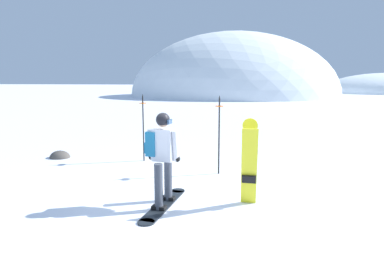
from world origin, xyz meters
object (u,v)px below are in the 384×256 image
object	(u,v)px
spare_snowboard	(249,163)
rock_dark	(60,158)
piste_marker_far	(219,130)
snowboarder_main	(162,156)
piste_marker_near	(143,123)

from	to	relation	value
spare_snowboard	rock_dark	distance (m)	6.25
piste_marker_far	rock_dark	xyz separation A→B (m)	(-4.79, 0.86, -1.10)
snowboarder_main	piste_marker_near	world-z (taller)	piste_marker_near
piste_marker_far	spare_snowboard	bearing A→B (deg)	-70.15
piste_marker_near	rock_dark	xyz separation A→B (m)	(-2.58, -0.07, -1.09)
snowboarder_main	spare_snowboard	bearing A→B (deg)	8.05
snowboarder_main	spare_snowboard	xyz separation A→B (m)	(1.56, 0.22, -0.10)
spare_snowboard	piste_marker_far	distance (m)	2.12
snowboarder_main	rock_dark	size ratio (longest dim) A/B	3.02
snowboarder_main	piste_marker_far	world-z (taller)	piste_marker_far
rock_dark	spare_snowboard	bearing A→B (deg)	-27.29
piste_marker_near	spare_snowboard	bearing A→B (deg)	-44.85
snowboarder_main	rock_dark	bearing A→B (deg)	142.20
snowboarder_main	piste_marker_near	xyz separation A→B (m)	(-1.37, 3.13, 0.17)
piste_marker_far	piste_marker_near	bearing A→B (deg)	157.05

